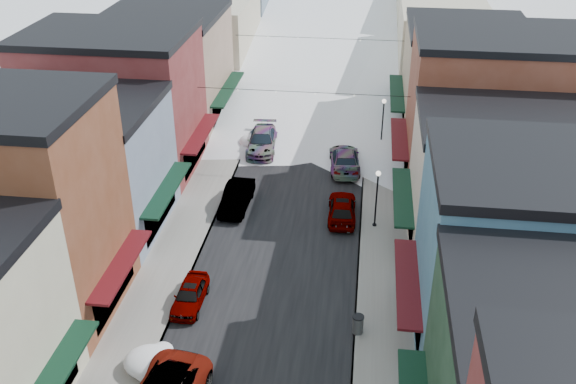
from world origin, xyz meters
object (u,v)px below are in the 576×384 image
(trash_can, at_px, (358,324))
(streetlamp_near, at_px, (377,192))
(car_dark_hatch, at_px, (237,197))
(car_silver_sedan, at_px, (190,295))

(trash_can, xyz_separation_m, streetlamp_near, (0.79, 10.90, 2.07))
(car_dark_hatch, height_order, streetlamp_near, streetlamp_near)
(trash_can, distance_m, streetlamp_near, 11.13)
(trash_can, height_order, streetlamp_near, streetlamp_near)
(car_silver_sedan, height_order, trash_can, car_silver_sedan)
(car_silver_sedan, distance_m, streetlamp_near, 14.22)
(car_silver_sedan, height_order, streetlamp_near, streetlamp_near)
(streetlamp_near, bearing_deg, car_dark_hatch, 171.57)
(car_dark_hatch, relative_size, streetlamp_near, 1.18)
(car_dark_hatch, distance_m, streetlamp_near, 10.10)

